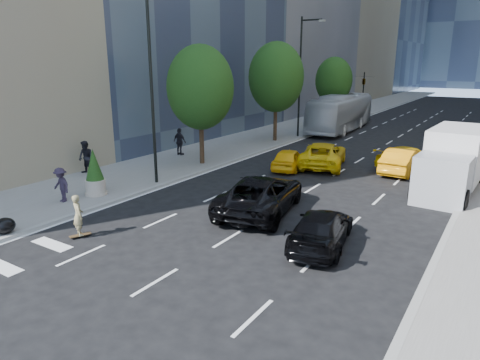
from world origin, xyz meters
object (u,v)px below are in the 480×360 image
Objects in this scene: black_sedan_mercedes at (321,229)px; black_sedan_lincoln at (261,194)px; city_bus at (341,113)px; skateboarder at (79,218)px; box_truck at (453,161)px; planter_shrub at (95,173)px.

black_sedan_lincoln is at bearing -39.12° from black_sedan_mercedes.
city_bus is at bearing -82.30° from black_sedan_mercedes.
black_sedan_mercedes is (8.06, 4.30, -0.14)m from skateboarder.
box_truck is at bearing -141.82° from black_sedan_lincoln.
black_sedan_mercedes is (3.70, -1.99, -0.17)m from black_sedan_lincoln.
skateboarder is at bearing -45.97° from planter_shrub.
box_truck is (6.71, 8.01, 0.82)m from black_sedan_lincoln.
planter_shrub reaches higher than black_sedan_mercedes.
black_sedan_lincoln is (4.36, 6.29, 0.03)m from skateboarder.
black_sedan_lincoln is 0.48× the size of city_bus.
black_sedan_lincoln is at bearing -127.20° from box_truck.
city_bus is (-9.00, 26.76, 1.08)m from black_sedan_mercedes.
black_sedan_lincoln is 10.49m from box_truck.
box_truck reaches higher than planter_shrub.
city_bus is 5.38× the size of planter_shrub.
black_sedan_mercedes is 1.96× the size of planter_shrub.
city_bus reaches higher than planter_shrub.
black_sedan_mercedes is 10.49m from box_truck.
planter_shrub is (-7.94, -2.59, 0.42)m from black_sedan_lincoln.
skateboarder is 7.65m from black_sedan_lincoln.
city_bus reaches higher than black_sedan_mercedes.
box_truck reaches higher than black_sedan_lincoln.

